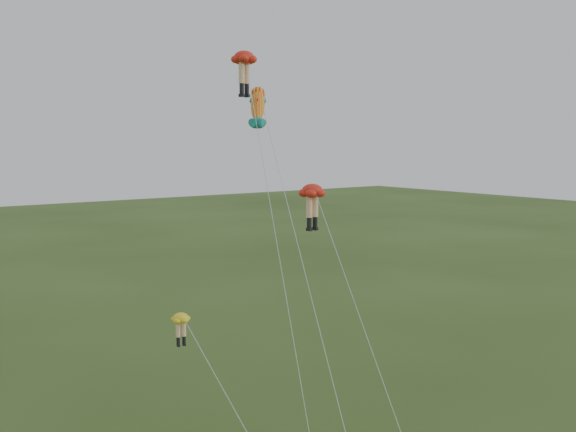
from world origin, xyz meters
TOP-DOWN VIEW (x-y plane):
  - legs_kite_red_high at (1.31, 9.27)m, footprint 3.03×10.26m
  - legs_kite_red_mid at (4.26, 6.86)m, footprint 2.75×11.38m
  - legs_kite_yellow at (-5.78, 2.91)m, footprint 3.11×6.39m
  - fish_kite at (2.45, 9.68)m, footprint 4.36×14.30m

SIDE VIEW (x-z plane):
  - legs_kite_yellow at x=-5.78m, z-range 3.52..12.22m
  - legs_kite_red_mid at x=4.26m, z-range 6.10..19.80m
  - fish_kite at x=2.45m, z-range 8.32..27.83m
  - legs_kite_red_high at x=1.31m, z-range 9.65..30.71m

